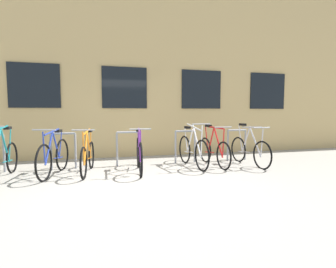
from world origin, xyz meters
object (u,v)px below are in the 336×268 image
object	(u,v)px
bicycle_purple	(139,154)
bicycle_orange	(88,156)
bicycle_blue	(54,156)
bicycle_white	(193,150)
bicycle_red	(214,150)
bicycle_teal	(3,159)
bicycle_silver	(249,150)

from	to	relation	value
bicycle_purple	bicycle_orange	distance (m)	1.12
bicycle_blue	bicycle_orange	bearing A→B (deg)	-0.50
bicycle_white	bicycle_red	distance (m)	0.55
bicycle_teal	bicycle_purple	size ratio (longest dim) A/B	1.04
bicycle_blue	bicycle_red	xyz separation A→B (m)	(3.70, 0.06, -0.02)
bicycle_purple	bicycle_red	size ratio (longest dim) A/B	1.03
bicycle_orange	bicycle_teal	bearing A→B (deg)	-177.59
bicycle_blue	bicycle_orange	xyz separation A→B (m)	(0.69, -0.01, -0.02)
bicycle_teal	bicycle_orange	xyz separation A→B (m)	(1.62, 0.07, -0.02)
bicycle_silver	bicycle_purple	bearing A→B (deg)	-179.51
bicycle_silver	bicycle_orange	bearing A→B (deg)	178.49
bicycle_silver	bicycle_red	distance (m)	0.92
bicycle_blue	bicycle_orange	size ratio (longest dim) A/B	1.00
bicycle_purple	bicycle_blue	bearing A→B (deg)	175.76
bicycle_orange	bicycle_red	distance (m)	3.01
bicycle_purple	bicycle_blue	world-z (taller)	bicycle_blue
bicycle_purple	bicycle_teal	bearing A→B (deg)	178.76
bicycle_white	bicycle_blue	distance (m)	3.15
bicycle_teal	bicycle_blue	bearing A→B (deg)	4.52
bicycle_teal	bicycle_red	xyz separation A→B (m)	(4.63, 0.13, -0.01)
bicycle_teal	bicycle_blue	size ratio (longest dim) A/B	1.06
bicycle_red	bicycle_white	bearing A→B (deg)	177.57
bicycle_white	bicycle_orange	distance (m)	2.46
bicycle_teal	bicycle_purple	bearing A→B (deg)	-1.24
bicycle_purple	bicycle_white	xyz separation A→B (m)	(1.35, 0.21, 0.00)
bicycle_white	bicycle_purple	bearing A→B (deg)	-170.98
bicycle_teal	bicycle_red	distance (m)	4.64
bicycle_orange	bicycle_silver	bearing A→B (deg)	-1.51
bicycle_white	bicycle_red	world-z (taller)	bicycle_white
bicycle_teal	bicycle_red	world-z (taller)	bicycle_teal
bicycle_red	bicycle_teal	bearing A→B (deg)	-178.38
bicycle_teal	bicycle_white	xyz separation A→B (m)	(4.08, 0.15, 0.01)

